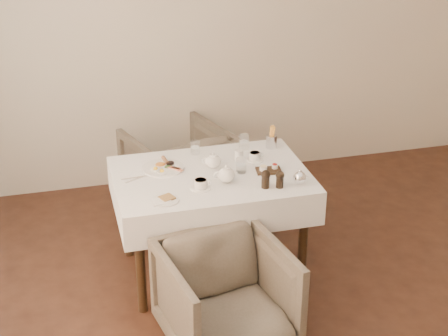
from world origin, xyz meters
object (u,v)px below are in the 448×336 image
table (211,189)px  breakfast_plate (163,167)px  teapot_centre (213,160)px  armchair_near (226,298)px  armchair_far (179,170)px

table → breakfast_plate: bearing=151.5°
table → teapot_centre: bearing=66.5°
breakfast_plate → teapot_centre: size_ratio=1.94×
armchair_near → armchair_far: (0.06, 1.70, 0.02)m
table → armchair_far: bearing=92.5°
table → armchair_far: 0.98m
armchair_far → breakfast_plate: breakfast_plate is taller
armchair_far → teapot_centre: bearing=76.4°
table → teapot_centre: (0.03, 0.08, 0.17)m
armchair_near → armchair_far: size_ratio=0.95×
armchair_near → breakfast_plate: bearing=91.3°
armchair_near → teapot_centre: (0.13, 0.85, 0.49)m
armchair_near → armchair_far: bearing=77.7°
armchair_far → breakfast_plate: size_ratio=2.69×
breakfast_plate → teapot_centre: 0.34m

